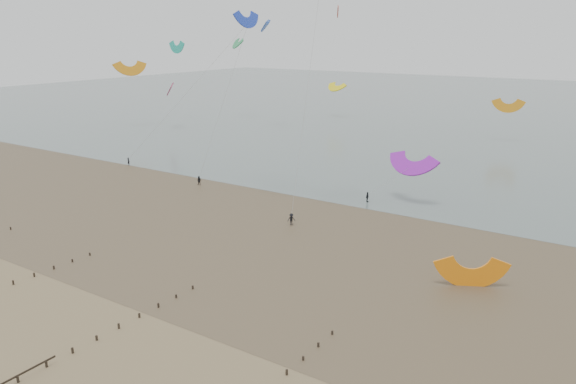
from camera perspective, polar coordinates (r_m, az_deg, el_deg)
name	(u,v)px	position (r m, az deg, el deg)	size (l,w,h in m)	color
ground	(80,324)	(61.00, -20.36, -12.43)	(500.00, 500.00, 0.00)	brown
sea_and_shore	(254,222)	(85.90, -3.45, -3.11)	(500.00, 665.00, 0.03)	#475654
kitesurfer_lead	(129,161)	(127.58, -15.90, 3.02)	(0.62, 0.40, 1.69)	black
kitesurfers	(469,230)	(84.00, 17.94, -3.72)	(115.21, 20.27, 1.85)	black
grounded_kite	(470,286)	(68.29, 18.02, -9.08)	(7.06, 3.70, 5.38)	orange
kites_airborne	(388,65)	(131.82, 10.16, 12.62)	(246.87, 118.15, 44.28)	orange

